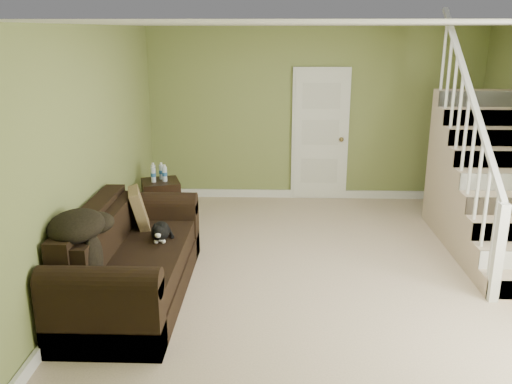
# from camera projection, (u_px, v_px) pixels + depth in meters

# --- Properties ---
(floor) EXTENTS (5.00, 5.50, 0.01)m
(floor) POSITION_uv_depth(u_px,v_px,m) (327.00, 271.00, 5.96)
(floor) COLOR tan
(floor) RESTS_ON ground
(ceiling) EXTENTS (5.00, 5.50, 0.01)m
(ceiling) POSITION_uv_depth(u_px,v_px,m) (338.00, 24.00, 5.21)
(ceiling) COLOR white
(ceiling) RESTS_ON wall_back
(wall_back) EXTENTS (5.00, 0.04, 2.60)m
(wall_back) POSITION_uv_depth(u_px,v_px,m) (314.00, 115.00, 8.21)
(wall_back) COLOR olive
(wall_back) RESTS_ON floor
(wall_front) EXTENTS (5.00, 0.04, 2.60)m
(wall_front) POSITION_uv_depth(u_px,v_px,m) (384.00, 269.00, 2.95)
(wall_front) COLOR olive
(wall_front) RESTS_ON floor
(wall_left) EXTENTS (0.04, 5.50, 2.60)m
(wall_left) POSITION_uv_depth(u_px,v_px,m) (93.00, 154.00, 5.66)
(wall_left) COLOR olive
(wall_left) RESTS_ON floor
(baseboard_back) EXTENTS (5.00, 0.04, 0.12)m
(baseboard_back) POSITION_uv_depth(u_px,v_px,m) (312.00, 194.00, 8.54)
(baseboard_back) COLOR white
(baseboard_back) RESTS_ON floor
(baseboard_left) EXTENTS (0.04, 5.50, 0.12)m
(baseboard_left) POSITION_uv_depth(u_px,v_px,m) (105.00, 263.00, 6.02)
(baseboard_left) COLOR white
(baseboard_left) RESTS_ON floor
(door) EXTENTS (0.86, 0.12, 2.02)m
(door) POSITION_uv_depth(u_px,v_px,m) (320.00, 135.00, 8.25)
(door) COLOR white
(door) RESTS_ON floor
(staircase) EXTENTS (1.00, 2.51, 2.82)m
(staircase) POSITION_uv_depth(u_px,v_px,m) (485.00, 192.00, 6.63)
(staircase) COLOR tan
(staircase) RESTS_ON floor
(sofa) EXTENTS (0.98, 2.28, 0.90)m
(sofa) POSITION_uv_depth(u_px,v_px,m) (129.00, 264.00, 5.31)
(sofa) COLOR black
(sofa) RESTS_ON floor
(side_table) EXTENTS (0.61, 0.61, 0.81)m
(side_table) POSITION_uv_depth(u_px,v_px,m) (161.00, 200.00, 7.41)
(side_table) COLOR black
(side_table) RESTS_ON floor
(cat) EXTENTS (0.26, 0.50, 0.24)m
(cat) POSITION_uv_depth(u_px,v_px,m) (160.00, 232.00, 5.49)
(cat) COLOR black
(cat) RESTS_ON sofa
(banana) EXTENTS (0.18, 0.21, 0.06)m
(banana) POSITION_uv_depth(u_px,v_px,m) (124.00, 276.00, 4.65)
(banana) COLOR gold
(banana) RESTS_ON sofa
(throw_pillow) EXTENTS (0.32, 0.47, 0.44)m
(throw_pillow) POSITION_uv_depth(u_px,v_px,m) (139.00, 208.00, 5.89)
(throw_pillow) COLOR #44301B
(throw_pillow) RESTS_ON sofa
(throw_blanket) EXTENTS (0.49, 0.63, 0.25)m
(throw_blanket) POSITION_uv_depth(u_px,v_px,m) (76.00, 226.00, 4.65)
(throw_blanket) COLOR black
(throw_blanket) RESTS_ON sofa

